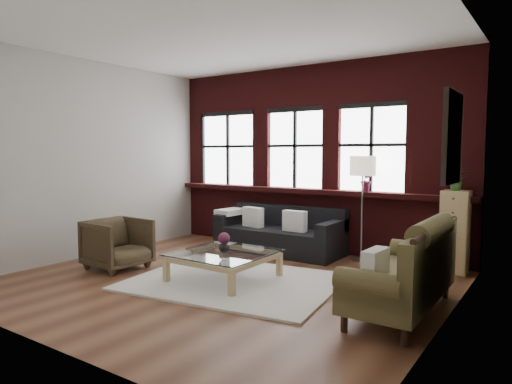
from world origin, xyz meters
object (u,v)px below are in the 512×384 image
Objects in this scene: vintage_settee at (401,266)px; floor_lamp at (362,204)px; vase at (224,246)px; coffee_table at (224,266)px; armchair at (118,244)px; drawer_chest at (455,232)px; dark_sofa at (279,230)px.

vintage_settee is 1.05× the size of floor_lamp.
vase is at bearing -178.31° from vintage_settee.
vintage_settee is 1.58× the size of coffee_table.
coffee_table is (1.69, 0.38, -0.18)m from armchair.
floor_lamp reaches higher than drawer_chest.
vase is at bearing -74.28° from armchair.
floor_lamp is (1.12, 2.05, 0.71)m from coffee_table.
armchair is at bearing -173.62° from vintage_settee.
vintage_settee is (2.61, -1.81, 0.11)m from dark_sofa.
drawer_chest is at bearing 41.23° from vase.
armchair is 0.68× the size of coffee_table.
coffee_table is 2.44m from floor_lamp.
armchair is 0.69× the size of drawer_chest.
vintage_settee reaches higher than coffee_table.
vintage_settee is at bearing 1.69° from vase.
vintage_settee is 2.09m from drawer_chest.
armchair reaches higher than coffee_table.
drawer_chest is (2.74, 0.27, 0.19)m from dark_sofa.
dark_sofa reaches higher than coffee_table.
drawer_chest is (2.46, 2.15, 0.40)m from coffee_table.
armchair is (-4.00, -0.45, -0.14)m from vintage_settee.
dark_sofa is 2.66m from armchair.
dark_sofa is 1.91m from coffee_table.
vintage_settee is at bearing 1.69° from coffee_table.
dark_sofa is 14.52× the size of vase.
vase is 0.13× the size of drawer_chest.
floor_lamp is at bearing -46.04° from armchair.
drawer_chest reaches higher than vase.
dark_sofa is 2.76m from drawer_chest.
armchair is 5.39× the size of vase.
floor_lamp is at bearing 61.42° from vase.
coffee_table is at bearing -138.77° from drawer_chest.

